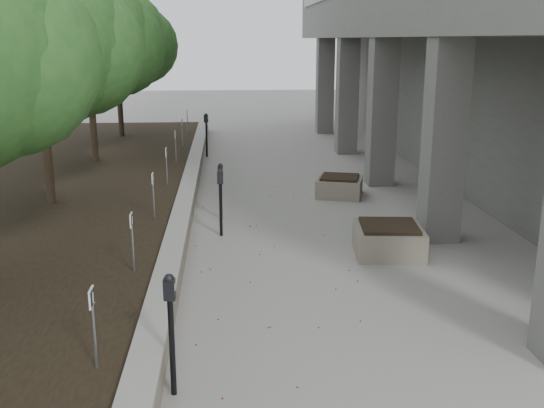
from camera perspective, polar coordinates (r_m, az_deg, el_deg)
name	(u,v)px	position (r m, az deg, el deg)	size (l,w,h in m)	color
retaining_wall	(188,196)	(15.38, -7.69, 0.73)	(0.39, 26.00, 0.50)	gray
planting_bed	(34,201)	(16.05, -20.89, 0.28)	(7.00, 26.00, 0.40)	black
crabapple_tree_3	(40,79)	(14.47, -20.37, 10.60)	(4.60, 4.00, 5.44)	#285C23
crabapple_tree_4	(89,69)	(19.32, -16.34, 11.75)	(4.60, 4.00, 5.44)	#285C23
crabapple_tree_5	(117,63)	(24.23, -13.91, 12.41)	(4.60, 4.00, 5.44)	#285C23
parking_sign_2	(94,329)	(7.25, -15.92, -10.89)	(0.04, 0.22, 0.96)	black
parking_sign_3	(133,243)	(10.00, -12.59, -3.48)	(0.04, 0.22, 0.96)	black
parking_sign_4	(154,196)	(12.86, -10.74, 0.70)	(0.04, 0.22, 0.96)	black
parking_sign_5	(167,167)	(15.77, -9.57, 3.35)	(0.04, 0.22, 0.96)	black
parking_sign_6	(176,147)	(18.71, -8.77, 5.17)	(0.04, 0.22, 0.96)	black
parking_sign_7	(182,132)	(21.67, -8.18, 6.49)	(0.04, 0.22, 0.96)	black
parking_sign_8	(187,121)	(24.63, -7.73, 7.49)	(0.04, 0.22, 0.96)	black
parking_meter_2	(172,335)	(7.24, -9.14, -11.74)	(0.15, 0.10, 1.48)	black
parking_meter_3	(221,203)	(12.85, -4.70, 0.09)	(0.14, 0.10, 1.40)	black
parking_meter_4	(221,192)	(14.06, -4.68, 1.14)	(0.13, 0.09, 1.29)	black
parking_meter_5	(206,135)	(21.74, -5.99, 6.25)	(0.15, 0.11, 1.51)	black
planter_front	(388,239)	(12.04, 10.56, -3.16)	(1.25, 1.25, 0.58)	gray
planter_back	(339,186)	(16.33, 6.17, 1.65)	(1.12, 1.12, 0.52)	gray
berry_scatter	(270,259)	(11.61, -0.21, -5.04)	(3.30, 14.10, 0.02)	maroon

